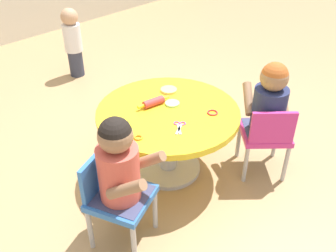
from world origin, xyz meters
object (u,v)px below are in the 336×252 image
at_px(child_chair_right, 266,135).
at_px(rolling_pin, 153,102).
at_px(seated_child_left, 119,164).
at_px(toddler_standing, 73,41).
at_px(child_chair_left, 115,195).
at_px(seated_child_right, 270,101).
at_px(craft_scissors, 179,126).
at_px(craft_table, 168,125).

height_order(child_chair_right, rolling_pin, child_chair_right).
xyz_separation_m(seated_child_left, toddler_standing, (0.99, 1.89, -0.17)).
bearing_deg(child_chair_left, child_chair_right, -15.03).
xyz_separation_m(child_chair_left, seated_child_right, (1.05, -0.25, 0.23)).
bearing_deg(rolling_pin, seated_child_right, -49.33).
xyz_separation_m(seated_child_left, rolling_pin, (0.56, 0.34, -0.03)).
height_order(toddler_standing, craft_scissors, toddler_standing).
distance_m(craft_table, child_chair_left, 0.63).
height_order(craft_table, seated_child_right, seated_child_right).
height_order(child_chair_left, toddler_standing, toddler_standing).
relative_size(child_chair_right, seated_child_right, 1.05).
bearing_deg(child_chair_left, rolling_pin, 27.63).
xyz_separation_m(craft_table, child_chair_right, (0.42, -0.47, -0.06)).
relative_size(seated_child_right, toddler_standing, 0.76).
bearing_deg(child_chair_left, seated_child_left, -68.72).
height_order(seated_child_left, craft_scissors, seated_child_left).
relative_size(seated_child_right, craft_scissors, 3.73).
xyz_separation_m(child_chair_right, toddler_standing, (-0.01, 2.13, 0.05)).
bearing_deg(toddler_standing, child_chair_right, -89.66).
bearing_deg(craft_scissors, seated_child_right, -27.03).
bearing_deg(seated_child_right, child_chair_left, 166.81).
bearing_deg(seated_child_left, craft_scissors, 7.04).
bearing_deg(child_chair_left, craft_scissors, 2.76).
bearing_deg(child_chair_right, craft_table, 131.81).
relative_size(child_chair_left, seated_child_left, 1.05).
xyz_separation_m(seated_child_right, rolling_pin, (-0.47, 0.55, -0.03)).
relative_size(craft_table, rolling_pin, 3.91).
bearing_deg(craft_scissors, child_chair_left, -177.24).
distance_m(seated_child_left, seated_child_right, 1.05).
xyz_separation_m(child_chair_left, child_chair_right, (1.02, -0.27, 0.00)).
bearing_deg(craft_table, craft_scissors, -115.49).
distance_m(seated_child_right, craft_scissors, 0.60).
bearing_deg(toddler_standing, craft_table, -103.78).
relative_size(seated_child_left, rolling_pin, 2.22).
height_order(seated_child_left, toddler_standing, seated_child_left).
bearing_deg(rolling_pin, craft_scissors, -102.12).
distance_m(child_chair_left, seated_child_right, 1.10).
distance_m(toddler_standing, rolling_pin, 1.62).
distance_m(seated_child_right, rolling_pin, 0.72).
relative_size(child_chair_right, toddler_standing, 0.80).
xyz_separation_m(craft_table, child_chair_left, (-0.60, -0.20, -0.06)).
bearing_deg(toddler_standing, seated_child_right, -88.88).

